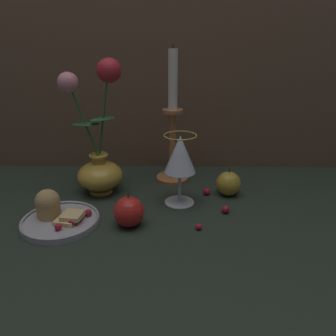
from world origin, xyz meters
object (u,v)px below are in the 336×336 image
at_px(apple_near_glass, 228,184).
at_px(plate_with_pastries, 57,215).
at_px(apple_beside_vase, 129,212).
at_px(vase, 99,154).
at_px(candlestick, 173,131).
at_px(wine_glass, 180,157).

bearing_deg(apple_near_glass, plate_with_pastries, -159.80).
bearing_deg(apple_beside_vase, vase, 119.22).
bearing_deg(plate_with_pastries, candlestick, 44.08).
height_order(plate_with_pastries, apple_near_glass, same).
xyz_separation_m(vase, candlestick, (0.20, 0.09, 0.04)).
xyz_separation_m(vase, wine_glass, (0.21, -0.06, 0.02)).
xyz_separation_m(candlestick, apple_beside_vase, (-0.10, -0.26, -0.12)).
distance_m(vase, candlestick, 0.22).
distance_m(candlestick, apple_near_glass, 0.22).
relative_size(apple_beside_vase, apple_near_glass, 1.05).
height_order(plate_with_pastries, apple_beside_vase, apple_beside_vase).
bearing_deg(wine_glass, apple_near_glass, 19.68).
bearing_deg(candlestick, wine_glass, -83.20).
distance_m(vase, apple_near_glass, 0.36).
bearing_deg(apple_near_glass, candlestick, 145.51).
bearing_deg(vase, apple_beside_vase, -60.78).
bearing_deg(candlestick, apple_near_glass, -34.49).
bearing_deg(apple_beside_vase, plate_with_pastries, 176.96).
bearing_deg(wine_glass, apple_beside_vase, -135.44).
height_order(vase, candlestick, candlestick).
bearing_deg(candlestick, apple_beside_vase, -110.29).
xyz_separation_m(vase, apple_near_glass, (0.35, -0.02, -0.08)).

